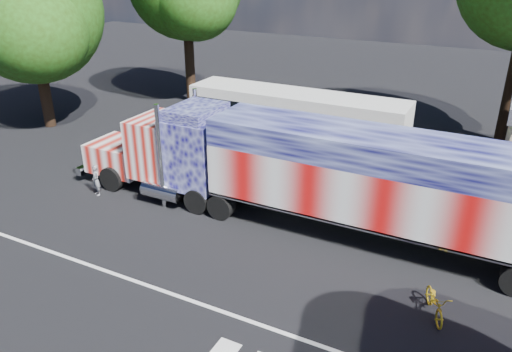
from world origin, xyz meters
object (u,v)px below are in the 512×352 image
at_px(semi_truck, 322,174).
at_px(tree_w_a, 32,13).
at_px(bicycle, 435,302).
at_px(coach_bus, 296,123).
at_px(woman, 96,180).

height_order(semi_truck, tree_w_a, tree_w_a).
xyz_separation_m(bicycle, tree_w_a, (-25.13, 7.77, 6.55)).
bearing_deg(bicycle, coach_bus, 107.76).
relative_size(semi_truck, woman, 14.91).
bearing_deg(semi_truck, tree_w_a, 167.88).
height_order(coach_bus, bicycle, coach_bus).
distance_m(coach_bus, bicycle, 14.06).
distance_m(semi_truck, woman, 10.57).
distance_m(coach_bus, tree_w_a, 16.98).
bearing_deg(tree_w_a, coach_bus, 9.86).
height_order(coach_bus, tree_w_a, tree_w_a).
bearing_deg(woman, coach_bus, 79.15).
bearing_deg(bicycle, tree_w_a, 139.43).
xyz_separation_m(woman, tree_w_a, (-9.77, 6.17, 6.29)).
relative_size(semi_truck, tree_w_a, 1.95).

